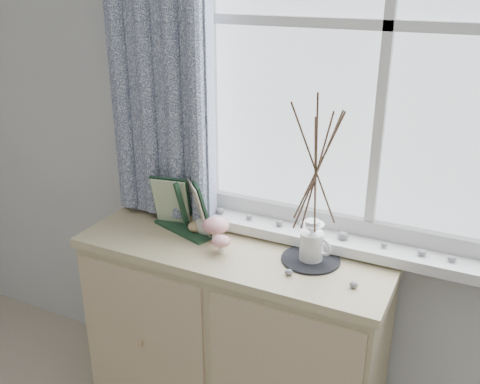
{
  "coord_description": "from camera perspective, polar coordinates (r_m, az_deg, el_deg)",
  "views": [
    {
      "loc": [
        0.66,
        0.16,
        1.81
      ],
      "look_at": [
        -0.1,
        1.7,
        1.1
      ],
      "focal_mm": 40.0,
      "sensor_mm": 36.0,
      "label": 1
    }
  ],
  "objects": [
    {
      "name": "twig_pitcher",
      "position": [
        1.8,
        8.12,
        2.91
      ],
      "size": [
        0.3,
        0.3,
        0.63
      ],
      "rotation": [
        0.0,
        0.0,
        -0.42
      ],
      "color": "silver",
      "rests_on": "crocheted_doily"
    },
    {
      "name": "crocheted_doily",
      "position": [
        1.95,
        7.54,
        -7.15
      ],
      "size": [
        0.21,
        0.21,
        0.01
      ],
      "primitive_type": "cylinder",
      "color": "black",
      "rests_on": "sideboard"
    },
    {
      "name": "botanical_book",
      "position": [
        2.09,
        -6.4,
        -1.62
      ],
      "size": [
        0.34,
        0.22,
        0.22
      ],
      "primitive_type": null,
      "rotation": [
        0.0,
        0.0,
        -0.32
      ],
      "color": "#1C3B26",
      "rests_on": "sideboard"
    },
    {
      "name": "songbird_figurine",
      "position": [
        2.1,
        -3.86,
        -3.65
      ],
      "size": [
        0.15,
        0.11,
        0.07
      ],
      "primitive_type": null,
      "rotation": [
        0.0,
        0.0,
        -0.32
      ],
      "color": "beige",
      "rests_on": "sideboard"
    },
    {
      "name": "sideboard_pebbles",
      "position": [
        1.87,
        8.39,
        -8.22
      ],
      "size": [
        0.25,
        0.19,
        0.02
      ],
      "color": "gray",
      "rests_on": "sideboard"
    },
    {
      "name": "toadstool_cluster",
      "position": [
        2.02,
        -2.47,
        -4.06
      ],
      "size": [
        0.15,
        0.16,
        0.1
      ],
      "color": "white",
      "rests_on": "sideboard"
    },
    {
      "name": "sideboard",
      "position": [
        2.25,
        -0.66,
        -15.45
      ],
      "size": [
        1.2,
        0.45,
        0.85
      ],
      "color": "tan",
      "rests_on": "ground"
    },
    {
      "name": "wooden_eggs",
      "position": [
        2.15,
        -4.74,
        -3.23
      ],
      "size": [
        0.1,
        0.12,
        0.07
      ],
      "color": "tan",
      "rests_on": "sideboard"
    }
  ]
}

